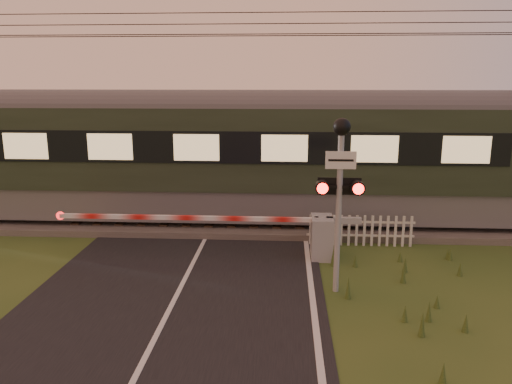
{
  "coord_description": "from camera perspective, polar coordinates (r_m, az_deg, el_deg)",
  "views": [
    {
      "loc": [
        2.18,
        -8.07,
        4.34
      ],
      "look_at": [
        1.5,
        3.2,
        1.74
      ],
      "focal_mm": 35.0,
      "sensor_mm": 36.0,
      "label": 1
    }
  ],
  "objects": [
    {
      "name": "ground",
      "position": [
        9.42,
        -10.67,
        -14.71
      ],
      "size": [
        160.0,
        160.0,
        0.0
      ],
      "primitive_type": "plane",
      "color": "#2C471B",
      "rests_on": "ground"
    },
    {
      "name": "road",
      "position": [
        9.21,
        -10.92,
        -15.32
      ],
      "size": [
        6.0,
        140.0,
        0.03
      ],
      "color": "black",
      "rests_on": "ground"
    },
    {
      "name": "track_bed",
      "position": [
        15.34,
        -4.84,
        -3.26
      ],
      "size": [
        140.0,
        3.4,
        0.39
      ],
      "color": "#47423D",
      "rests_on": "ground"
    },
    {
      "name": "overhead_wires",
      "position": [
        14.8,
        -5.28,
        18.29
      ],
      "size": [
        120.0,
        0.62,
        0.62
      ],
      "color": "black",
      "rests_on": "ground"
    },
    {
      "name": "boom_gate",
      "position": [
        12.32,
        5.5,
        -4.81
      ],
      "size": [
        7.58,
        0.8,
        1.06
      ],
      "color": "gray",
      "rests_on": "ground"
    },
    {
      "name": "crossing_signal",
      "position": [
        9.97,
        9.57,
        1.93
      ],
      "size": [
        0.91,
        0.36,
        3.58
      ],
      "color": "gray",
      "rests_on": "ground"
    },
    {
      "name": "picket_fence",
      "position": [
        13.42,
        11.85,
        -4.32
      ],
      "size": [
        2.82,
        0.07,
        0.82
      ],
      "color": "silver",
      "rests_on": "ground"
    }
  ]
}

